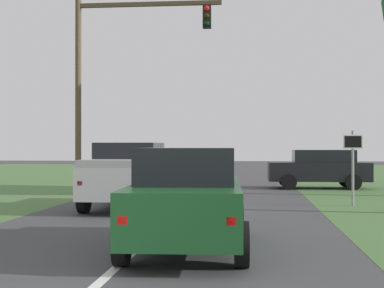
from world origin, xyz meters
TOP-DOWN VIEW (x-y plane):
  - ground_plane at (0.00, 9.82)m, footprint 120.00×120.00m
  - red_suv_near at (0.92, 4.89)m, footprint 2.25×4.87m
  - pickup_truck_lead at (-1.57, 11.78)m, footprint 2.33×5.12m
  - traffic_light at (-3.44, 17.10)m, footprint 5.85×0.40m
  - keep_moving_sign at (5.24, 13.11)m, footprint 0.60×0.09m
  - crossing_suv_far at (5.09, 20.87)m, footprint 4.44×2.13m

SIDE VIEW (x-z plane):
  - ground_plane at x=0.00m, z-range 0.00..0.00m
  - crossing_suv_far at x=5.09m, z-range 0.05..1.77m
  - red_suv_near at x=0.92m, z-range 0.05..1.89m
  - pickup_truck_lead at x=-1.57m, z-range 0.01..1.99m
  - keep_moving_sign at x=5.24m, z-range 0.34..2.71m
  - traffic_light at x=-3.44m, z-range 1.15..9.24m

